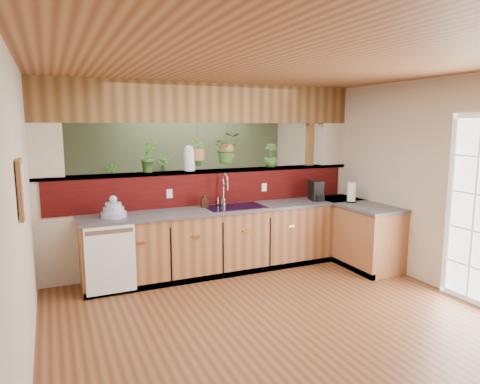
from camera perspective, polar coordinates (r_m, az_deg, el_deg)
name	(u,v)px	position (r m, az deg, el deg)	size (l,w,h in m)	color
ground	(248,297)	(5.25, 1.10, -13.76)	(4.60, 7.00, 0.01)	brown
ceiling	(249,72)	(4.87, 1.20, 15.70)	(4.60, 7.00, 0.01)	brown
wall_back	(170,164)	(8.18, -9.38, 3.74)	(4.60, 0.02, 2.60)	beige
wall_left	(25,204)	(4.45, -26.77, -1.43)	(0.02, 7.00, 2.60)	beige
wall_right	(401,179)	(6.23, 20.68, 1.67)	(0.02, 7.00, 2.60)	beige
pass_through_partition	(210,184)	(6.16, -3.96, 1.13)	(4.60, 0.21, 2.60)	beige
pass_through_ledge	(208,171)	(6.13, -4.25, 2.78)	(4.60, 0.21, 0.04)	brown
header_beam	(208,103)	(6.10, -4.35, 11.74)	(4.60, 0.15, 0.55)	brown
sage_backwall	(170,164)	(8.16, -9.35, 3.73)	(4.55, 0.02, 2.55)	#576A48
countertop	(275,236)	(6.20, 4.72, -5.82)	(4.14, 1.52, 0.90)	brown
dishwasher	(111,260)	(5.31, -16.86, -8.64)	(0.58, 0.03, 0.82)	white
navy_sink	(235,212)	(5.96, -0.69, -2.72)	(0.82, 0.50, 0.18)	black
framed_print	(21,189)	(3.62, -27.15, 0.37)	(0.04, 0.35, 0.45)	brown
faucet	(224,188)	(6.01, -2.12, 0.51)	(0.20, 0.20, 0.46)	#B7B7B2
dish_stack	(114,210)	(5.49, -16.50, -2.38)	(0.31, 0.31, 0.27)	#99A9C6
soap_dispenser	(204,200)	(5.91, -4.76, -1.05)	(0.09, 0.10, 0.21)	#351F13
coffee_maker	(316,191)	(6.52, 10.13, 0.08)	(0.16, 0.27, 0.30)	black
paper_towel	(351,193)	(6.46, 14.64, -0.10)	(0.15, 0.15, 0.31)	black
glass_jar	(189,158)	(6.02, -6.79, 4.52)	(0.16, 0.16, 0.35)	silver
ledge_plant_left	(149,157)	(5.87, -12.02, 4.61)	(0.23, 0.19, 0.42)	#326021
ledge_plant_right	(271,155)	(6.52, 4.15, 4.91)	(0.20, 0.20, 0.36)	#326021
hanging_plant_a	(198,143)	(6.04, -5.69, 6.55)	(0.24, 0.19, 0.52)	brown
hanging_plant_b	(227,135)	(6.20, -1.76, 7.63)	(0.47, 0.44, 0.56)	brown
shelving_console	(144,210)	(7.93, -12.63, -2.36)	(1.42, 0.38, 0.95)	black
shelf_plant_a	(112,175)	(7.74, -16.71, 2.19)	(0.20, 0.14, 0.38)	#326021
shelf_plant_b	(163,170)	(7.90, -10.25, 2.90)	(0.27, 0.27, 0.48)	#326021
floor_plant	(229,223)	(7.27, -1.42, -4.10)	(0.69, 0.60, 0.77)	#326021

